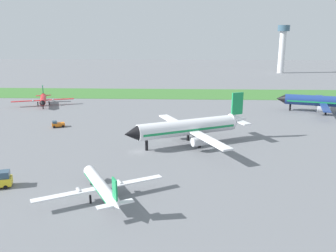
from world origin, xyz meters
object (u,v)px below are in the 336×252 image
(airplane_parked_jet_far, at_px, (323,101))
(airplane_foreground_turboprop, at_px, (101,186))
(control_tower, at_px, (282,45))
(pushback_tug_midfield, at_px, (58,124))
(airplane_midfield_jet, at_px, (190,127))
(airplane_taxiing_turboprop, at_px, (43,99))

(airplane_parked_jet_far, bearing_deg, airplane_foreground_turboprop, 64.05)
(airplane_foreground_turboprop, relative_size, control_tower, 0.61)
(pushback_tug_midfield, height_order, control_tower, control_tower)
(airplane_midfield_jet, relative_size, pushback_tug_midfield, 7.91)
(control_tower, bearing_deg, airplane_taxiing_turboprop, -135.11)
(airplane_parked_jet_far, height_order, pushback_tug_midfield, airplane_parked_jet_far)
(pushback_tug_midfield, distance_m, control_tower, 185.38)
(airplane_taxiing_turboprop, bearing_deg, airplane_midfield_jet, 29.79)
(airplane_taxiing_turboprop, relative_size, airplane_midfield_jet, 0.68)
(airplane_foreground_turboprop, bearing_deg, pushback_tug_midfield, -2.04)
(airplane_midfield_jet, relative_size, airplane_parked_jet_far, 1.03)
(airplane_midfield_jet, bearing_deg, airplane_taxiing_turboprop, -66.18)
(pushback_tug_midfield, bearing_deg, airplane_foreground_turboprop, 93.78)
(airplane_taxiing_turboprop, bearing_deg, airplane_parked_jet_far, 65.45)
(airplane_parked_jet_far, distance_m, airplane_foreground_turboprop, 92.52)
(airplane_foreground_turboprop, bearing_deg, airplane_taxiing_turboprop, -1.75)
(airplane_parked_jet_far, bearing_deg, airplane_taxiing_turboprop, 11.42)
(airplane_taxiing_turboprop, relative_size, airplane_foreground_turboprop, 1.10)
(airplane_midfield_jet, bearing_deg, control_tower, -137.67)
(airplane_midfield_jet, height_order, airplane_foreground_turboprop, airplane_midfield_jet)
(airplane_taxiing_turboprop, relative_size, airplane_parked_jet_far, 0.70)
(airplane_midfield_jet, bearing_deg, airplane_foreground_turboprop, 37.56)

